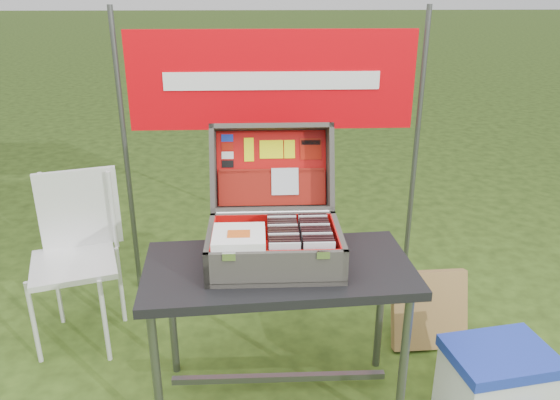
{
  "coord_description": "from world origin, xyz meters",
  "views": [
    {
      "loc": [
        -0.09,
        -1.97,
        1.8
      ],
      "look_at": [
        0.0,
        0.1,
        0.98
      ],
      "focal_mm": 35.0,
      "sensor_mm": 36.0,
      "label": 1
    }
  ],
  "objects_px": {
    "table": "(279,335)",
    "cardboard_box": "(429,310)",
    "chair": "(74,266)",
    "suitcase": "(274,203)",
    "cooler": "(495,387)"
  },
  "relations": [
    {
      "from": "table",
      "to": "chair",
      "type": "relative_size",
      "value": 1.24
    },
    {
      "from": "chair",
      "to": "cardboard_box",
      "type": "bearing_deg",
      "value": -20.73
    },
    {
      "from": "table",
      "to": "chair",
      "type": "bearing_deg",
      "value": 150.47
    },
    {
      "from": "suitcase",
      "to": "cardboard_box",
      "type": "height_order",
      "value": "suitcase"
    },
    {
      "from": "table",
      "to": "cooler",
      "type": "xyz_separation_m",
      "value": [
        0.93,
        -0.18,
        -0.16
      ]
    },
    {
      "from": "suitcase",
      "to": "cooler",
      "type": "distance_m",
      "value": 1.24
    },
    {
      "from": "table",
      "to": "cardboard_box",
      "type": "height_order",
      "value": "table"
    },
    {
      "from": "suitcase",
      "to": "cooler",
      "type": "xyz_separation_m",
      "value": [
        0.94,
        -0.26,
        -0.76
      ]
    },
    {
      "from": "chair",
      "to": "cardboard_box",
      "type": "relative_size",
      "value": 2.19
    },
    {
      "from": "cooler",
      "to": "cardboard_box",
      "type": "distance_m",
      "value": 0.59
    },
    {
      "from": "suitcase",
      "to": "cardboard_box",
      "type": "relative_size",
      "value": 1.35
    },
    {
      "from": "table",
      "to": "suitcase",
      "type": "bearing_deg",
      "value": 97.98
    },
    {
      "from": "table",
      "to": "chair",
      "type": "height_order",
      "value": "chair"
    },
    {
      "from": "cardboard_box",
      "to": "chair",
      "type": "bearing_deg",
      "value": 174.13
    },
    {
      "from": "table",
      "to": "suitcase",
      "type": "distance_m",
      "value": 0.61
    }
  ]
}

